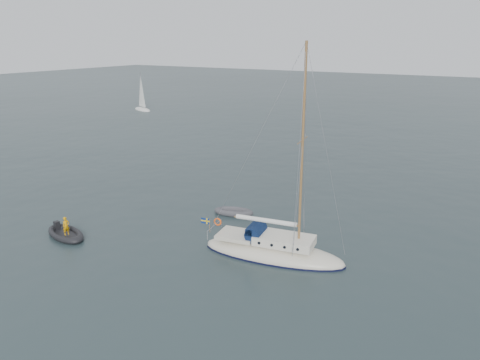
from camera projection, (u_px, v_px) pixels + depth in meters
The scene contains 5 objects.
ground at pixel (271, 238), 30.35m from camera, with size 300.00×300.00×0.00m, color black.
sailboat at pixel (273, 241), 27.63m from camera, with size 9.08×2.72×12.93m.
dinghy at pixel (234, 212), 34.49m from camera, with size 2.95×1.33×0.42m.
rib at pixel (66, 233), 30.61m from camera, with size 3.66×1.66×1.42m.
distant_yacht_a at pixel (141, 93), 83.41m from camera, with size 5.33×2.84×7.06m.
Camera 1 is at (12.53, -25.04, 12.47)m, focal length 35.00 mm.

